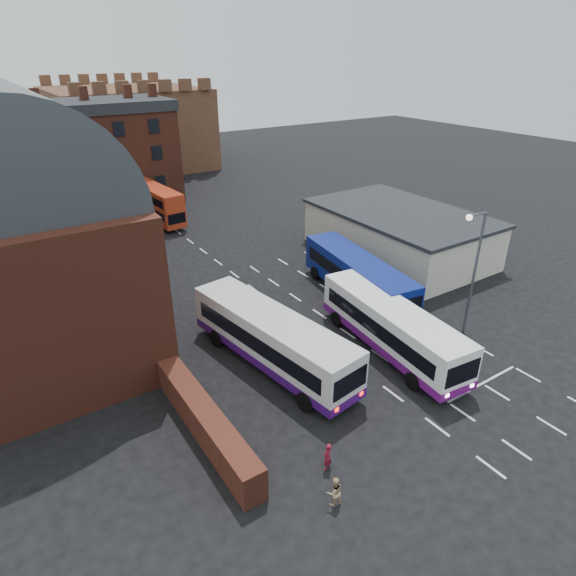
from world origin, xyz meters
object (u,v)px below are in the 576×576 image
bus_red_double (156,203)px  pedestrian_beige (334,491)px  bus_white_inbound (392,325)px  street_lamp (473,264)px  bus_blue (358,275)px  pedestrian_red (327,456)px  bus_white_outbound (272,336)px

bus_red_double → pedestrian_beige: (-6.84, -40.50, -1.38)m
bus_white_inbound → bus_red_double: size_ratio=1.19×
street_lamp → bus_white_inbound: bearing=166.3°
bus_blue → pedestrian_red: size_ratio=8.45×
bus_white_outbound → street_lamp: street_lamp is taller
bus_white_outbound → pedestrian_beige: bearing=-115.7°
bus_white_outbound → pedestrian_red: (-2.24, -8.41, -1.28)m
street_lamp → pedestrian_beige: (-15.67, -5.94, -4.55)m
bus_white_outbound → pedestrian_beige: size_ratio=8.72×
bus_blue → pedestrian_beige: 19.45m
bus_white_inbound → pedestrian_beige: bus_white_inbound is taller
pedestrian_beige → bus_blue: bearing=-123.0°
bus_white_outbound → street_lamp: (12.48, -4.17, 3.27)m
bus_white_inbound → pedestrian_beige: 12.65m
bus_white_inbound → bus_white_outbound: bearing=-16.3°
bus_red_double → street_lamp: bearing=99.5°
bus_white_outbound → bus_red_double: size_ratio=1.27×
bus_white_inbound → bus_red_double: bus_red_double is taller
pedestrian_red → pedestrian_beige: same height
bus_blue → street_lamp: street_lamp is taller
bus_red_double → street_lamp: 35.81m
street_lamp → pedestrian_beige: 17.36m
bus_blue → pedestrian_red: (-12.42, -12.36, -1.22)m
pedestrian_red → pedestrian_beige: size_ratio=1.00×
bus_white_inbound → street_lamp: street_lamp is taller
bus_red_double → bus_blue: bearing=99.1°
street_lamp → pedestrian_red: size_ratio=5.98×
bus_red_double → bus_white_outbound: bearing=78.3°
bus_white_inbound → pedestrian_beige: bearing=40.8°
bus_white_outbound → pedestrian_red: 8.79m
bus_white_inbound → street_lamp: size_ratio=1.37×
bus_blue → pedestrian_beige: bus_blue is taller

